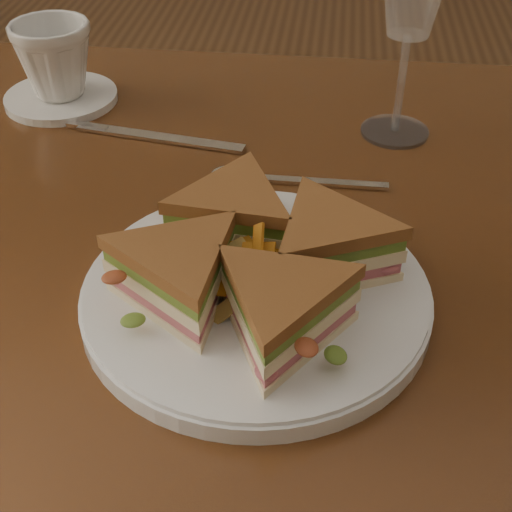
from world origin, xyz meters
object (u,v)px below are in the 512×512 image
Objects in this scene: table at (217,294)px; saucer at (61,98)px; plate at (256,296)px; spoon at (256,177)px; knife at (148,136)px; coffee_cup at (54,60)px; sandwich_wedges at (256,261)px.

saucer reaches higher than table.
spoon is (-0.02, 0.19, -0.00)m from plate.
knife is at bearing 124.41° from table.
knife is at bearing 150.76° from spoon.
plate is 0.45m from coffee_cup.
sandwich_wedges reaches higher than spoon.
sandwich_wedges is at bearing -83.02° from spoon.
saucer is (-0.28, 0.34, -0.00)m from plate.
plate reaches higher than knife.
coffee_cup is (-0.28, 0.34, 0.05)m from plate.
table is 0.13m from spoon.
saucer is at bearing 129.50° from plate.
coffee_cup reaches higher than table.
sandwich_wedges reaches higher than knife.
coffee_cup reaches higher than knife.
sandwich_wedges is 1.52× the size of spoon.
sandwich_wedges is 0.31m from knife.
coffee_cup is (-0.28, 0.34, 0.01)m from sandwich_wedges.
table is at bearing -64.47° from coffee_cup.
plate is 3.00× the size of coffee_cup.
sandwich_wedges is at bearing -50.50° from saucer.
table is 0.36m from coffee_cup.
sandwich_wedges is 2.03× the size of saucer.
coffee_cup is at bearing 129.50° from plate.
spoon is 0.30m from saucer.
knife reaches higher than table.
plate is 1.02× the size of sandwich_wedges.
spoon reaches higher than table.
saucer reaches higher than knife.
plate is 1.34× the size of knife.
coffee_cup is at bearing 129.50° from sandwich_wedges.
spoon is 0.86× the size of knife.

